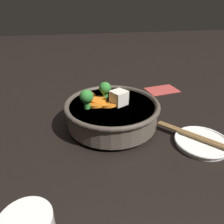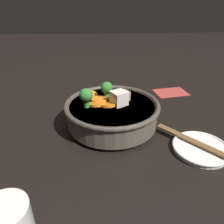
# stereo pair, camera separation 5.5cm
# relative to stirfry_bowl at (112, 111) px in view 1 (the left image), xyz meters

# --- Properties ---
(ground_plane) EXTENTS (3.00, 3.00, 0.00)m
(ground_plane) POSITION_rel_stirfry_bowl_xyz_m (-0.00, 0.00, -0.04)
(ground_plane) COLOR black
(stirfry_bowl) EXTENTS (0.24, 0.24, 0.11)m
(stirfry_bowl) POSITION_rel_stirfry_bowl_xyz_m (0.00, 0.00, 0.00)
(stirfry_bowl) COLOR #51473D
(stirfry_bowl) RESTS_ON ground_plane
(side_saucer) EXTENTS (0.12, 0.12, 0.01)m
(side_saucer) POSITION_rel_stirfry_bowl_xyz_m (-0.19, 0.12, -0.04)
(side_saucer) COLOR white
(side_saucer) RESTS_ON ground_plane
(napkin) EXTENTS (0.12, 0.09, 0.00)m
(napkin) POSITION_rel_stirfry_bowl_xyz_m (-0.22, -0.21, -0.04)
(napkin) COLOR #A33833
(napkin) RESTS_ON ground_plane
(chopsticks_pair) EXTENTS (0.16, 0.18, 0.01)m
(chopsticks_pair) POSITION_rel_stirfry_bowl_xyz_m (-0.19, 0.12, -0.03)
(chopsticks_pair) COLOR olive
(chopsticks_pair) RESTS_ON side_saucer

